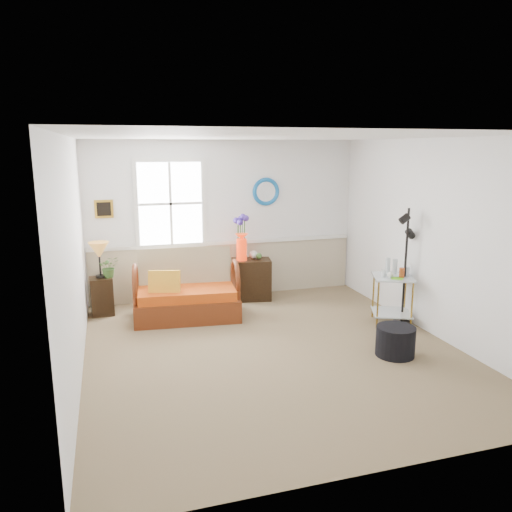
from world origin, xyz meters
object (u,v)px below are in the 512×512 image
object	(u,v)px
side_table	(392,300)
cabinet	(251,279)
loveseat	(186,286)
lamp_stand	(102,296)
floor_lamp	(405,267)
ottoman	(395,341)

from	to	relation	value
side_table	cabinet	bearing A→B (deg)	133.31
loveseat	cabinet	world-z (taller)	loveseat
lamp_stand	cabinet	world-z (taller)	cabinet
side_table	floor_lamp	size ratio (longest dim) A/B	0.42
cabinet	side_table	bearing A→B (deg)	-36.28
floor_lamp	ottoman	size ratio (longest dim) A/B	3.54
cabinet	floor_lamp	distance (m)	2.52
side_table	ottoman	distance (m)	1.18
loveseat	ottoman	xyz separation A→B (m)	(2.20, -2.10, -0.31)
cabinet	floor_lamp	size ratio (longest dim) A/B	0.40
ottoman	side_table	bearing A→B (deg)	60.80
floor_lamp	loveseat	bearing A→B (deg)	161.20
cabinet	ottoman	distance (m)	2.91
side_table	ottoman	bearing A→B (deg)	-119.20
lamp_stand	cabinet	size ratio (longest dim) A/B	0.85
cabinet	ottoman	size ratio (longest dim) A/B	1.43
cabinet	ottoman	xyz separation A→B (m)	(1.03, -2.72, -0.16)
lamp_stand	loveseat	bearing A→B (deg)	-23.37
floor_lamp	cabinet	bearing A→B (deg)	137.29
lamp_stand	cabinet	bearing A→B (deg)	2.47
cabinet	lamp_stand	bearing A→B (deg)	-167.12
floor_lamp	ottoman	distance (m)	1.38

